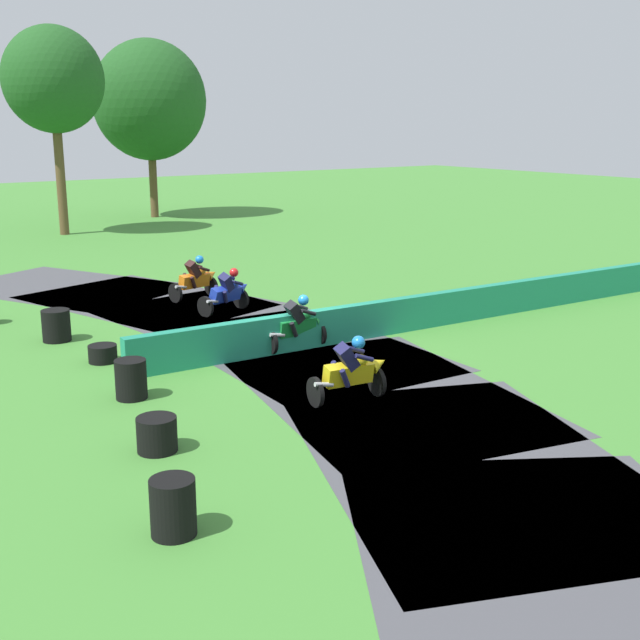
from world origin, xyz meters
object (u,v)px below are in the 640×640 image
(tire_stack_mid_a, at_px, (157,434))
(tire_stack_mid_b, at_px, (131,379))
(motorcycle_fourth_orange, at_px, (196,278))
(tire_stack_near, at_px, (173,507))
(motorcycle_lead_yellow, at_px, (352,370))
(motorcycle_trailing_blue, at_px, (228,291))
(motorcycle_chase_green, at_px, (299,323))
(tire_stack_far, at_px, (103,354))
(tire_stack_extra_a, at_px, (56,325))

(tire_stack_mid_a, height_order, tire_stack_mid_b, tire_stack_mid_b)
(motorcycle_fourth_orange, height_order, tire_stack_mid_b, motorcycle_fourth_orange)
(tire_stack_near, xyz_separation_m, tire_stack_mid_b, (1.66, 5.55, -0.00))
(motorcycle_lead_yellow, bearing_deg, tire_stack_mid_b, 142.52)
(motorcycle_trailing_blue, bearing_deg, motorcycle_fourth_orange, 87.85)
(motorcycle_chase_green, distance_m, tire_stack_mid_b, 4.83)
(tire_stack_mid_b, height_order, tire_stack_far, tire_stack_mid_b)
(tire_stack_far, bearing_deg, motorcycle_trailing_blue, 29.70)
(motorcycle_trailing_blue, bearing_deg, tire_stack_mid_a, -125.38)
(tire_stack_mid_b, bearing_deg, tire_stack_extra_a, 88.44)
(tire_stack_near, relative_size, tire_stack_mid_a, 1.18)
(motorcycle_fourth_orange, bearing_deg, tire_stack_mid_a, -119.67)
(motorcycle_lead_yellow, bearing_deg, tire_stack_mid_a, -178.63)
(motorcycle_chase_green, height_order, tire_stack_mid_a, motorcycle_chase_green)
(tire_stack_near, bearing_deg, motorcycle_lead_yellow, 29.04)
(motorcycle_trailing_blue, bearing_deg, motorcycle_chase_green, -96.26)
(motorcycle_fourth_orange, height_order, tire_stack_far, motorcycle_fourth_orange)
(motorcycle_trailing_blue, relative_size, tire_stack_mid_b, 2.16)
(motorcycle_trailing_blue, distance_m, tire_stack_near, 13.00)
(motorcycle_lead_yellow, xyz_separation_m, tire_stack_mid_a, (-4.17, -0.10, -0.35))
(tire_stack_extra_a, bearing_deg, tire_stack_far, -83.28)
(motorcycle_chase_green, xyz_separation_m, tire_stack_far, (-4.28, 1.72, -0.45))
(motorcycle_fourth_orange, distance_m, tire_stack_mid_a, 12.04)
(tire_stack_far, bearing_deg, tire_stack_extra_a, 96.72)
(motorcycle_fourth_orange, xyz_separation_m, tire_stack_near, (-6.94, -13.22, -0.26))
(motorcycle_trailing_blue, relative_size, tire_stack_mid_a, 2.55)
(motorcycle_fourth_orange, xyz_separation_m, tire_stack_far, (-4.85, -4.90, -0.46))
(motorcycle_fourth_orange, relative_size, tire_stack_extra_a, 2.13)
(motorcycle_chase_green, relative_size, tire_stack_mid_b, 2.10)
(tire_stack_mid_a, bearing_deg, tire_stack_mid_b, 76.28)
(tire_stack_near, height_order, tire_stack_mid_b, same)
(motorcycle_trailing_blue, relative_size, tire_stack_far, 2.64)
(tire_stack_far, bearing_deg, motorcycle_fourth_orange, 45.34)
(motorcycle_trailing_blue, height_order, tire_stack_mid_a, motorcycle_trailing_blue)
(motorcycle_trailing_blue, height_order, tire_stack_mid_b, motorcycle_trailing_blue)
(motorcycle_chase_green, height_order, tire_stack_extra_a, motorcycle_chase_green)
(motorcycle_fourth_orange, height_order, tire_stack_extra_a, motorcycle_fourth_orange)
(motorcycle_trailing_blue, distance_m, tire_stack_extra_a, 5.07)
(tire_stack_extra_a, bearing_deg, motorcycle_lead_yellow, -67.00)
(motorcycle_lead_yellow, distance_m, tire_stack_far, 6.27)
(tire_stack_near, xyz_separation_m, tire_stack_far, (2.10, 8.32, -0.20))
(tire_stack_mid_b, distance_m, tire_stack_extra_a, 5.22)
(tire_stack_near, height_order, tire_stack_far, tire_stack_near)
(tire_stack_extra_a, bearing_deg, tire_stack_mid_b, -91.56)
(motorcycle_lead_yellow, relative_size, motorcycle_chase_green, 1.01)
(motorcycle_lead_yellow, bearing_deg, tire_stack_near, -150.96)
(motorcycle_lead_yellow, height_order, tire_stack_mid_a, motorcycle_lead_yellow)
(tire_stack_extra_a, bearing_deg, motorcycle_fourth_orange, 25.57)
(tire_stack_extra_a, bearing_deg, tire_stack_near, -99.53)
(motorcycle_trailing_blue, xyz_separation_m, tire_stack_far, (-4.76, -2.72, -0.43))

